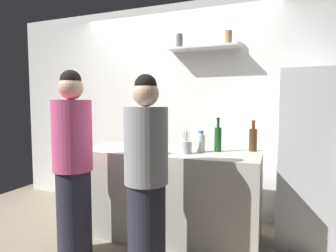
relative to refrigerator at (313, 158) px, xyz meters
name	(u,v)px	position (x,y,z in m)	size (l,w,h in m)	color
back_wall_assembly	(175,108)	(-1.54, 0.40, 0.46)	(4.80, 0.32, 2.60)	white
refrigerator	(313,158)	(0.00, 0.00, 0.00)	(0.64, 0.62, 1.68)	silver
counter	(168,193)	(-1.36, -0.35, -0.40)	(1.82, 0.70, 0.89)	#B7B2A8
baking_pan	(145,145)	(-1.66, -0.26, 0.07)	(0.34, 0.24, 0.05)	gray
utensil_holder	(186,147)	(-1.14, -0.46, 0.11)	(0.11, 0.11, 0.22)	#B2B2B7
wine_bottle_green_glass	(218,138)	(-0.88, -0.23, 0.18)	(0.07, 0.07, 0.34)	#19471E
wine_bottle_amber_glass	(253,139)	(-0.55, -0.09, 0.17)	(0.08, 0.08, 0.31)	#472814
water_bottle_plastic	(201,143)	(-1.03, -0.32, 0.14)	(0.08, 0.08, 0.21)	silver
person_pink_top	(73,166)	(-2.00, -1.02, -0.02)	(0.34, 0.34, 1.65)	#262633
person_grey_hoodie	(146,179)	(-1.27, -1.06, -0.06)	(0.34, 0.34, 1.59)	#262633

